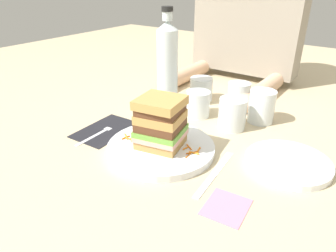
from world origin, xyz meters
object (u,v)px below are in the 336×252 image
Objects in this scene: knife at (214,174)px; juice_glass at (232,115)px; napkin_pink at (226,207)px; empty_tumbler_1 at (201,89)px; empty_tumbler_3 at (198,104)px; diner_across at (246,15)px; water_bottle at (167,65)px; napkin_dark at (106,130)px; side_plate at (288,163)px; main_plate at (161,148)px; fork at (100,132)px; empty_tumbler_0 at (262,106)px; empty_tumbler_2 at (239,95)px; sandwich at (161,123)px.

juice_glass is at bearing 106.80° from knife.
empty_tumbler_1 is at bearing 125.60° from napkin_pink.
knife is 0.25m from juice_glass.
empty_tumbler_3 is 0.15× the size of diner_across.
diner_across reaches higher than knife.
water_bottle is (-0.31, 0.25, 0.14)m from knife.
water_bottle is at bearing -114.45° from empty_tumbler_1.
side_plate is (0.47, 0.12, 0.01)m from napkin_dark.
main_plate is 2.96× the size of napkin_pink.
main_plate is 0.37m from empty_tumbler_1.
napkin_dark is at bearing 91.92° from fork.
main_plate is 0.20m from fork.
empty_tumbler_1 is at bearing 74.75° from napkin_dark.
main_plate is at bearing 157.81° from napkin_pink.
empty_tumbler_3 is (-0.17, -0.07, -0.01)m from empty_tumbler_0.
side_plate is at bearing -20.88° from empty_tumbler_3.
empty_tumbler_0 is 0.19m from empty_tumbler_3.
diner_across is (-0.17, 0.44, 0.21)m from juice_glass.
napkin_pink is (0.19, -0.46, -0.04)m from empty_tumbler_2.
main_plate is 0.31m from water_bottle.
diner_across reaches higher than napkin_dark.
empty_tumbler_1 is 1.00× the size of empty_tumbler_3.
side_plate is at bearing 22.98° from main_plate.
napkin_dark is 0.57× the size of water_bottle.
empty_tumbler_1 is (-0.10, 0.36, -0.04)m from sandwich.
napkin_dark is at bearing -123.54° from empty_tumbler_3.
knife is 0.41m from empty_tumbler_2.
knife is 0.32m from empty_tumbler_3.
side_plate is at bearing 23.15° from sandwich.
main_plate is 0.85× the size of water_bottle.
empty_tumbler_0 is (0.33, 0.34, 0.04)m from fork.
empty_tumbler_3 is 0.41× the size of side_plate.
empty_tumbler_3 is (0.12, 0.00, -0.10)m from water_bottle.
empty_tumbler_0 is at bearing 61.17° from juice_glass.
water_bottle is 1.62× the size of side_plate.
empty_tumbler_1 reaches higher than side_plate.
knife is 1.03× the size of side_plate.
juice_glass is (0.28, 0.24, 0.04)m from fork.
side_plate is at bearing -15.45° from water_bottle.
side_plate reaches higher than knife.
napkin_pink is at bearing -22.19° from main_plate.
napkin_pink is 0.17× the size of diner_across.
juice_glass is 0.52m from diner_across.
empty_tumbler_0 is 0.24m from empty_tumbler_1.
empty_tumbler_3 is (0.16, 0.26, 0.03)m from fork.
diner_across is (0.11, 0.66, 0.25)m from napkin_dark.
side_plate is (0.47, 0.14, 0.00)m from fork.
main_plate is 0.37m from empty_tumbler_2.
fork is at bearing -120.33° from empty_tumbler_2.
empty_tumbler_3 reaches higher than napkin_pink.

